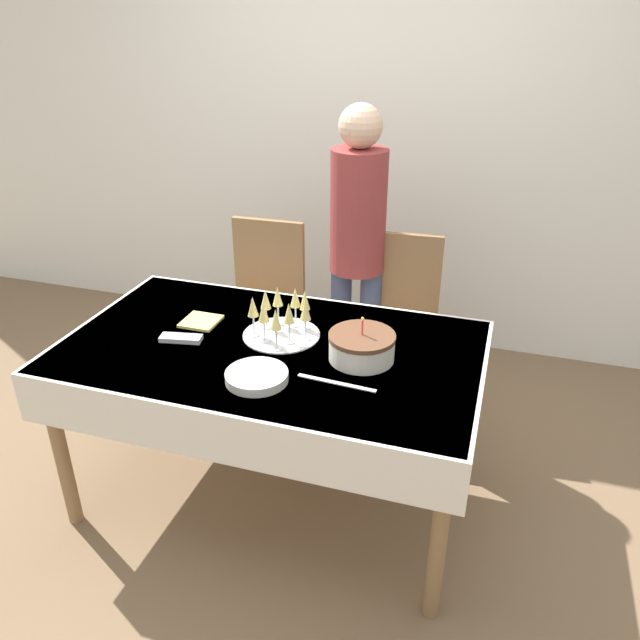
# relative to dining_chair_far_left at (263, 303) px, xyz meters

# --- Properties ---
(ground_plane) EXTENTS (12.00, 12.00, 0.00)m
(ground_plane) POSITION_rel_dining_chair_far_left_xyz_m (0.37, -0.81, -0.54)
(ground_plane) COLOR brown
(wall_back) EXTENTS (8.00, 0.05, 2.70)m
(wall_back) POSITION_rel_dining_chair_far_left_xyz_m (0.37, 0.90, 0.81)
(wall_back) COLOR silver
(wall_back) RESTS_ON ground_plane
(dining_table) EXTENTS (1.68, 0.99, 0.77)m
(dining_table) POSITION_rel_dining_chair_far_left_xyz_m (0.37, -0.81, 0.13)
(dining_table) COLOR silver
(dining_table) RESTS_ON ground_plane
(dining_chair_far_left) EXTENTS (0.43, 0.43, 0.98)m
(dining_chair_far_left) POSITION_rel_dining_chair_far_left_xyz_m (0.00, 0.00, 0.00)
(dining_chair_far_left) COLOR olive
(dining_chair_far_left) RESTS_ON ground_plane
(dining_chair_far_right) EXTENTS (0.45, 0.45, 0.98)m
(dining_chair_far_right) POSITION_rel_dining_chair_far_left_xyz_m (0.74, -0.00, 0.00)
(dining_chair_far_right) COLOR olive
(dining_chair_far_right) RESTS_ON ground_plane
(birthday_cake) EXTENTS (0.26, 0.26, 0.18)m
(birthday_cake) POSITION_rel_dining_chair_far_left_xyz_m (0.75, -0.80, 0.28)
(birthday_cake) COLOR silver
(birthday_cake) RESTS_ON dining_table
(champagne_tray) EXTENTS (0.32, 0.32, 0.18)m
(champagne_tray) POSITION_rel_dining_chair_far_left_xyz_m (0.39, -0.72, 0.32)
(champagne_tray) COLOR silver
(champagne_tray) RESTS_ON dining_table
(plate_stack_main) EXTENTS (0.23, 0.23, 0.03)m
(plate_stack_main) POSITION_rel_dining_chair_far_left_xyz_m (0.42, -1.07, 0.25)
(plate_stack_main) COLOR silver
(plate_stack_main) RESTS_ON dining_table
(cake_knife) EXTENTS (0.30, 0.04, 0.00)m
(cake_knife) POSITION_rel_dining_chair_far_left_xyz_m (0.71, -1.00, 0.23)
(cake_knife) COLOR silver
(cake_knife) RESTS_ON dining_table
(fork_pile) EXTENTS (0.18, 0.09, 0.02)m
(fork_pile) POSITION_rel_dining_chair_far_left_xyz_m (0.01, -0.88, 0.24)
(fork_pile) COLOR silver
(fork_pile) RESTS_ON dining_table
(napkin_pile) EXTENTS (0.15, 0.15, 0.01)m
(napkin_pile) POSITION_rel_dining_chair_far_left_xyz_m (0.01, -0.71, 0.23)
(napkin_pile) COLOR #E0D166
(napkin_pile) RESTS_ON dining_table
(person_standing) EXTENTS (0.28, 0.28, 1.60)m
(person_standing) POSITION_rel_dining_chair_far_left_xyz_m (0.50, 0.07, 0.42)
(person_standing) COLOR #3F4C72
(person_standing) RESTS_ON ground_plane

